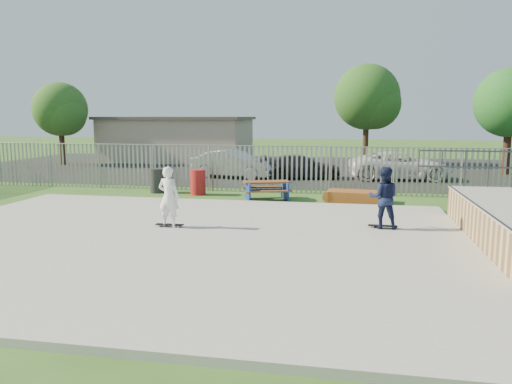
% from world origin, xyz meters
% --- Properties ---
extents(ground, '(120.00, 120.00, 0.00)m').
position_xyz_m(ground, '(0.00, 0.00, 0.00)').
color(ground, '#30521C').
rests_on(ground, ground).
extents(concrete_slab, '(15.00, 12.00, 0.15)m').
position_xyz_m(concrete_slab, '(0.00, 0.00, 0.07)').
color(concrete_slab, '#A2A29D').
rests_on(concrete_slab, ground).
extents(fence, '(26.04, 16.02, 2.00)m').
position_xyz_m(fence, '(1.00, 4.59, 1.00)').
color(fence, gray).
rests_on(fence, ground).
extents(picnic_table, '(2.14, 1.94, 0.75)m').
position_xyz_m(picnic_table, '(1.25, 7.09, 0.38)').
color(picnic_table, brown).
rests_on(picnic_table, ground).
extents(funbox, '(2.24, 1.34, 0.42)m').
position_xyz_m(funbox, '(4.75, 7.27, 0.21)').
color(funbox, brown).
rests_on(funbox, ground).
extents(trash_bin_red, '(0.63, 0.63, 1.05)m').
position_xyz_m(trash_bin_red, '(-1.78, 7.91, 0.52)').
color(trash_bin_red, maroon).
rests_on(trash_bin_red, ground).
extents(trash_bin_grey, '(0.62, 0.62, 1.03)m').
position_xyz_m(trash_bin_grey, '(-3.68, 8.13, 0.52)').
color(trash_bin_grey, '#262729').
rests_on(trash_bin_grey, ground).
extents(parking_lot, '(40.00, 18.00, 0.02)m').
position_xyz_m(parking_lot, '(0.00, 19.00, 0.01)').
color(parking_lot, black).
rests_on(parking_lot, ground).
extents(car_silver, '(4.64, 2.35, 1.46)m').
position_xyz_m(car_silver, '(-1.58, 13.60, 0.75)').
color(car_silver, '#AFAFB4').
rests_on(car_silver, parking_lot).
extents(car_dark, '(4.44, 2.51, 1.22)m').
position_xyz_m(car_dark, '(1.92, 14.03, 0.63)').
color(car_dark, black).
rests_on(car_dark, parking_lot).
extents(car_white, '(5.39, 2.92, 1.44)m').
position_xyz_m(car_white, '(6.95, 14.52, 0.74)').
color(car_white, white).
rests_on(car_white, parking_lot).
extents(building, '(10.40, 6.40, 3.20)m').
position_xyz_m(building, '(-8.00, 23.00, 1.61)').
color(building, tan).
rests_on(building, ground).
extents(tree_left, '(3.54, 3.54, 5.47)m').
position_xyz_m(tree_left, '(-14.53, 18.52, 3.68)').
color(tree_left, '#3F2719').
rests_on(tree_left, ground).
extents(tree_mid, '(4.30, 4.30, 6.64)m').
position_xyz_m(tree_mid, '(5.40, 22.23, 4.47)').
color(tree_mid, '#3E2D18').
rests_on(tree_mid, ground).
extents(tree_right, '(3.83, 3.83, 5.91)m').
position_xyz_m(tree_right, '(12.98, 18.02, 3.97)').
color(tree_right, '#3A1F17').
rests_on(tree_right, ground).
extents(skateboard_a, '(0.80, 0.21, 0.08)m').
position_xyz_m(skateboard_a, '(5.37, 2.20, 0.19)').
color(skateboard_a, black).
rests_on(skateboard_a, concrete_slab).
extents(skateboard_b, '(0.80, 0.21, 0.08)m').
position_xyz_m(skateboard_b, '(-0.55, 1.23, 0.19)').
color(skateboard_b, black).
rests_on(skateboard_b, concrete_slab).
extents(skater_navy, '(0.85, 0.66, 1.72)m').
position_xyz_m(skater_navy, '(5.37, 2.20, 1.01)').
color(skater_navy, '#121A3B').
rests_on(skater_navy, concrete_slab).
extents(skater_white, '(0.69, 0.51, 1.72)m').
position_xyz_m(skater_white, '(-0.55, 1.23, 1.01)').
color(skater_white, white).
rests_on(skater_white, concrete_slab).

